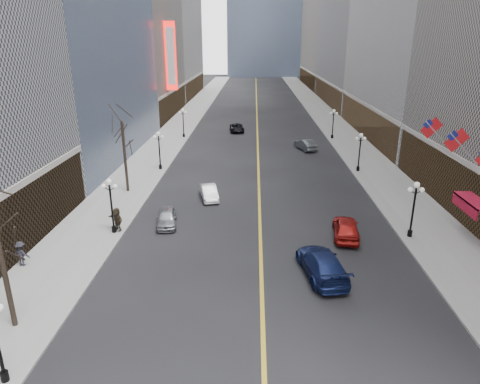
# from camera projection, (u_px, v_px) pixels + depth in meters

# --- Properties ---
(sidewalk_east) EXTENTS (6.00, 230.00, 0.15)m
(sidewalk_east) POSITION_uv_depth(u_px,v_px,m) (341.00, 133.00, 71.43)
(sidewalk_east) COLOR gray
(sidewalk_east) RESTS_ON ground
(sidewalk_west) EXTENTS (6.00, 230.00, 0.15)m
(sidewalk_west) POSITION_uv_depth(u_px,v_px,m) (175.00, 132.00, 72.29)
(sidewalk_west) COLOR gray
(sidewalk_west) RESTS_ON ground
(lane_line) EXTENTS (0.25, 200.00, 0.02)m
(lane_line) POSITION_uv_depth(u_px,v_px,m) (257.00, 122.00, 81.30)
(lane_line) COLOR gold
(lane_line) RESTS_ON ground
(streetlamp_east_1) EXTENTS (1.26, 0.44, 4.52)m
(streetlamp_east_1) POSITION_uv_depth(u_px,v_px,m) (414.00, 204.00, 32.89)
(streetlamp_east_1) COLOR black
(streetlamp_east_1) RESTS_ON sidewalk_east
(streetlamp_east_2) EXTENTS (1.26, 0.44, 4.52)m
(streetlamp_east_2) POSITION_uv_depth(u_px,v_px,m) (360.00, 148.00, 49.83)
(streetlamp_east_2) COLOR black
(streetlamp_east_2) RESTS_ON sidewalk_east
(streetlamp_east_3) EXTENTS (1.26, 0.44, 4.52)m
(streetlamp_east_3) POSITION_uv_depth(u_px,v_px,m) (333.00, 121.00, 66.78)
(streetlamp_east_3) COLOR black
(streetlamp_east_3) RESTS_ON sidewalk_east
(streetlamp_west_1) EXTENTS (1.26, 0.44, 4.52)m
(streetlamp_west_1) POSITION_uv_depth(u_px,v_px,m) (111.00, 200.00, 33.61)
(streetlamp_west_1) COLOR black
(streetlamp_west_1) RESTS_ON sidewalk_west
(streetlamp_west_2) EXTENTS (1.26, 0.44, 4.52)m
(streetlamp_west_2) POSITION_uv_depth(u_px,v_px,m) (159.00, 147.00, 50.56)
(streetlamp_west_2) COLOR black
(streetlamp_west_2) RESTS_ON sidewalk_west
(streetlamp_west_3) EXTENTS (1.26, 0.44, 4.52)m
(streetlamp_west_3) POSITION_uv_depth(u_px,v_px,m) (183.00, 120.00, 67.51)
(streetlamp_west_3) COLOR black
(streetlamp_west_3) RESTS_ON sidewalk_west
(flag_4) EXTENTS (2.87, 0.12, 2.87)m
(flag_4) POSITION_uv_depth(u_px,v_px,m) (458.00, 142.00, 33.19)
(flag_4) COLOR #B2B2B7
(flag_4) RESTS_ON ground
(flag_5) EXTENTS (2.87, 0.12, 2.87)m
(flag_5) POSITION_uv_depth(u_px,v_px,m) (433.00, 130.00, 37.90)
(flag_5) COLOR #B2B2B7
(flag_5) RESTS_ON ground
(awning_c) EXTENTS (1.40, 4.00, 0.93)m
(awning_c) POSITION_uv_depth(u_px,v_px,m) (471.00, 202.00, 32.69)
(awning_c) COLOR maroon
(awning_c) RESTS_ON ground
(theatre_marquee) EXTENTS (2.00, 0.55, 12.00)m
(theatre_marquee) POSITION_uv_depth(u_px,v_px,m) (171.00, 56.00, 77.77)
(theatre_marquee) COLOR red
(theatre_marquee) RESTS_ON ground
(tree_west_far) EXTENTS (3.60, 3.60, 7.92)m
(tree_west_far) POSITION_uv_depth(u_px,v_px,m) (123.00, 132.00, 41.96)
(tree_west_far) COLOR #2D231C
(tree_west_far) RESTS_ON sidewalk_west
(car_nb_near) EXTENTS (2.25, 4.23, 1.37)m
(car_nb_near) POSITION_uv_depth(u_px,v_px,m) (167.00, 217.00, 36.01)
(car_nb_near) COLOR gray
(car_nb_near) RESTS_ON ground
(car_nb_mid) EXTENTS (2.32, 4.28, 1.34)m
(car_nb_mid) POSITION_uv_depth(u_px,v_px,m) (209.00, 192.00, 41.99)
(car_nb_mid) COLOR white
(car_nb_mid) RESTS_ON ground
(car_nb_far) EXTENTS (2.76, 5.08, 1.35)m
(car_nb_far) POSITION_uv_depth(u_px,v_px,m) (237.00, 128.00, 72.82)
(car_nb_far) COLOR black
(car_nb_far) RESTS_ON ground
(car_sb_near) EXTENTS (3.32, 6.18, 1.70)m
(car_sb_near) POSITION_uv_depth(u_px,v_px,m) (322.00, 264.00, 28.19)
(car_sb_near) COLOR #141E4C
(car_sb_near) RESTS_ON ground
(car_sb_mid) EXTENTS (2.53, 5.01, 1.64)m
(car_sb_mid) POSITION_uv_depth(u_px,v_px,m) (346.00, 228.00, 33.72)
(car_sb_mid) COLOR #9C1411
(car_sb_mid) RESTS_ON ground
(car_sb_far) EXTENTS (3.03, 4.87, 1.52)m
(car_sb_far) POSITION_uv_depth(u_px,v_px,m) (306.00, 145.00, 60.74)
(car_sb_far) COLOR #484D4F
(car_sb_far) RESTS_ON ground
(ped_west_walk) EXTENTS (1.21, 0.63, 1.79)m
(ped_west_walk) POSITION_uv_depth(u_px,v_px,m) (21.00, 254.00, 29.12)
(ped_west_walk) COLOR #23222A
(ped_west_walk) RESTS_ON sidewalk_west
(ped_west_far) EXTENTS (1.72, 1.57, 1.95)m
(ped_west_far) POSITION_uv_depth(u_px,v_px,m) (117.00, 219.00, 34.54)
(ped_west_far) COLOR #32291B
(ped_west_far) RESTS_ON sidewalk_west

